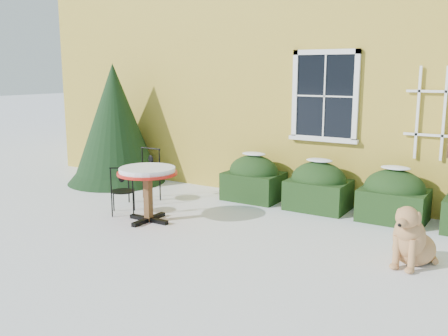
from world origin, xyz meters
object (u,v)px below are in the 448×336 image
Objects in this scene: patio_chair_near at (123,190)px; patio_chair_far at (146,175)px; evergreen_shrub at (115,135)px; bistro_table at (147,177)px; dog at (411,240)px.

patio_chair_near is 0.94m from patio_chair_far.
evergreen_shrub is at bearing 149.58° from patio_chair_far.
bistro_table is 0.72m from patio_chair_near.
evergreen_shrub is 3.04× the size of patio_chair_near.
patio_chair_near is at bearing 172.11° from bistro_table.
patio_chair_near is at bearing -74.73° from patio_chair_far.
patio_chair_near is at bearing -167.83° from dog.
patio_chair_far is at bearing -29.63° from evergreen_shrub.
bistro_table is 1.14× the size of patio_chair_near.
evergreen_shrub is 1.97m from patio_chair_far.
patio_chair_far is at bearing -113.71° from patio_chair_near.
patio_chair_near is (1.90, -1.83, -0.61)m from evergreen_shrub.
bistro_table is (2.54, -1.92, -0.29)m from evergreen_shrub.
patio_chair_far is (-0.90, 0.99, -0.25)m from bistro_table.
patio_chair_far is at bearing -178.33° from dog.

